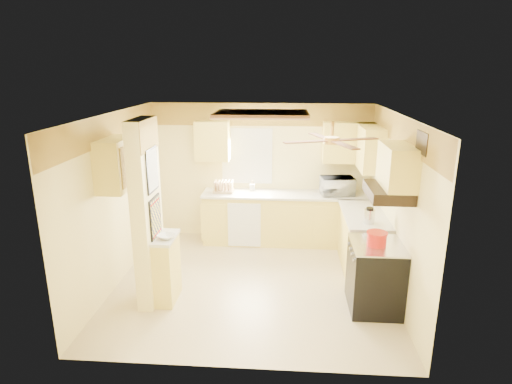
# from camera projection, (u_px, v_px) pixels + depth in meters

# --- Properties ---
(floor) EXTENTS (4.00, 4.00, 0.00)m
(floor) POSITION_uv_depth(u_px,v_px,m) (252.00, 283.00, 6.41)
(floor) COLOR #CFB88F
(floor) RESTS_ON ground
(ceiling) EXTENTS (4.00, 4.00, 0.00)m
(ceiling) POSITION_uv_depth(u_px,v_px,m) (252.00, 115.00, 5.71)
(ceiling) COLOR white
(ceiling) RESTS_ON wall_back
(wall_back) EXTENTS (4.00, 0.00, 4.00)m
(wall_back) POSITION_uv_depth(u_px,v_px,m) (261.00, 172.00, 7.88)
(wall_back) COLOR #FDEA9A
(wall_back) RESTS_ON floor
(wall_front) EXTENTS (4.00, 0.00, 4.00)m
(wall_front) POSITION_uv_depth(u_px,v_px,m) (237.00, 262.00, 4.24)
(wall_front) COLOR #FDEA9A
(wall_front) RESTS_ON floor
(wall_left) EXTENTS (0.00, 3.80, 3.80)m
(wall_left) POSITION_uv_depth(u_px,v_px,m) (115.00, 200.00, 6.20)
(wall_left) COLOR #FDEA9A
(wall_left) RESTS_ON floor
(wall_right) EXTENTS (0.00, 3.80, 3.80)m
(wall_right) POSITION_uv_depth(u_px,v_px,m) (396.00, 207.00, 5.92)
(wall_right) COLOR #FDEA9A
(wall_right) RESTS_ON floor
(wallpaper_border) EXTENTS (4.00, 0.02, 0.40)m
(wallpaper_border) POSITION_uv_depth(u_px,v_px,m) (261.00, 115.00, 7.57)
(wallpaper_border) COLOR gold
(wallpaper_border) RESTS_ON wall_back
(partition_column) EXTENTS (0.20, 0.70, 2.50)m
(partition_column) POSITION_uv_depth(u_px,v_px,m) (147.00, 214.00, 5.63)
(partition_column) COLOR #FDEA9A
(partition_column) RESTS_ON floor
(partition_ledge) EXTENTS (0.25, 0.55, 0.90)m
(partition_ledge) POSITION_uv_depth(u_px,v_px,m) (167.00, 270.00, 5.84)
(partition_ledge) COLOR #F1E066
(partition_ledge) RESTS_ON floor
(ledge_top) EXTENTS (0.28, 0.58, 0.04)m
(ledge_top) POSITION_uv_depth(u_px,v_px,m) (165.00, 238.00, 5.71)
(ledge_top) COLOR silver
(ledge_top) RESTS_ON partition_ledge
(lower_cabinets_back) EXTENTS (3.00, 0.60, 0.90)m
(lower_cabinets_back) POSITION_uv_depth(u_px,v_px,m) (287.00, 219.00, 7.78)
(lower_cabinets_back) COLOR #F1E066
(lower_cabinets_back) RESTS_ON floor
(lower_cabinets_right) EXTENTS (0.60, 1.40, 0.90)m
(lower_cabinets_right) POSITION_uv_depth(u_px,v_px,m) (363.00, 243.00, 6.74)
(lower_cabinets_right) COLOR #F1E066
(lower_cabinets_right) RESTS_ON floor
(countertop_back) EXTENTS (3.04, 0.64, 0.04)m
(countertop_back) POSITION_uv_depth(u_px,v_px,m) (287.00, 195.00, 7.64)
(countertop_back) COLOR silver
(countertop_back) RESTS_ON lower_cabinets_back
(countertop_right) EXTENTS (0.64, 1.44, 0.04)m
(countertop_right) POSITION_uv_depth(u_px,v_px,m) (364.00, 214.00, 6.61)
(countertop_right) COLOR silver
(countertop_right) RESTS_ON lower_cabinets_right
(dishwasher_panel) EXTENTS (0.58, 0.02, 0.80)m
(dishwasher_panel) POSITION_uv_depth(u_px,v_px,m) (244.00, 225.00, 7.54)
(dishwasher_panel) COLOR white
(dishwasher_panel) RESTS_ON lower_cabinets_back
(window) EXTENTS (0.92, 0.02, 1.02)m
(window) POSITION_uv_depth(u_px,v_px,m) (247.00, 156.00, 7.80)
(window) COLOR white
(window) RESTS_ON wall_back
(upper_cab_back_left) EXTENTS (0.60, 0.35, 0.70)m
(upper_cab_back_left) POSITION_uv_depth(u_px,v_px,m) (213.00, 141.00, 7.60)
(upper_cab_back_left) COLOR #F1E066
(upper_cab_back_left) RESTS_ON wall_back
(upper_cab_back_right) EXTENTS (0.90, 0.35, 0.70)m
(upper_cab_back_right) POSITION_uv_depth(u_px,v_px,m) (349.00, 142.00, 7.44)
(upper_cab_back_right) COLOR #F1E066
(upper_cab_back_right) RESTS_ON wall_back
(upper_cab_right) EXTENTS (0.35, 1.00, 0.70)m
(upper_cab_right) POSITION_uv_depth(u_px,v_px,m) (370.00, 148.00, 6.96)
(upper_cab_right) COLOR #F1E066
(upper_cab_right) RESTS_ON wall_right
(upper_cab_left_wall) EXTENTS (0.35, 0.75, 0.70)m
(upper_cab_left_wall) POSITION_uv_depth(u_px,v_px,m) (116.00, 164.00, 5.78)
(upper_cab_left_wall) COLOR #F1E066
(upper_cab_left_wall) RESTS_ON wall_left
(upper_cab_over_stove) EXTENTS (0.35, 0.76, 0.52)m
(upper_cab_over_stove) POSITION_uv_depth(u_px,v_px,m) (397.00, 166.00, 5.21)
(upper_cab_over_stove) COLOR #F1E066
(upper_cab_over_stove) RESTS_ON wall_right
(stove) EXTENTS (0.68, 0.77, 0.92)m
(stove) POSITION_uv_depth(u_px,v_px,m) (375.00, 276.00, 5.64)
(stove) COLOR black
(stove) RESTS_ON floor
(range_hood) EXTENTS (0.50, 0.76, 0.14)m
(range_hood) POSITION_uv_depth(u_px,v_px,m) (388.00, 192.00, 5.31)
(range_hood) COLOR black
(range_hood) RESTS_ON upper_cab_over_stove
(poster_menu) EXTENTS (0.02, 0.42, 0.57)m
(poster_menu) POSITION_uv_depth(u_px,v_px,m) (152.00, 170.00, 5.45)
(poster_menu) COLOR black
(poster_menu) RESTS_ON partition_column
(poster_nashville) EXTENTS (0.02, 0.42, 0.57)m
(poster_nashville) POSITION_uv_depth(u_px,v_px,m) (155.00, 218.00, 5.64)
(poster_nashville) COLOR black
(poster_nashville) RESTS_ON partition_column
(ceiling_light_panel) EXTENTS (1.35, 0.95, 0.06)m
(ceiling_light_panel) POSITION_uv_depth(u_px,v_px,m) (262.00, 114.00, 6.20)
(ceiling_light_panel) COLOR brown
(ceiling_light_panel) RESTS_ON ceiling
(ceiling_fan) EXTENTS (1.15, 1.15, 0.26)m
(ceiling_fan) POSITION_uv_depth(u_px,v_px,m) (332.00, 140.00, 5.03)
(ceiling_fan) COLOR gold
(ceiling_fan) RESTS_ON ceiling
(vent_grate) EXTENTS (0.02, 0.40, 0.25)m
(vent_grate) POSITION_uv_depth(u_px,v_px,m) (422.00, 143.00, 4.77)
(vent_grate) COLOR black
(vent_grate) RESTS_ON wall_right
(microwave) EXTENTS (0.61, 0.46, 0.31)m
(microwave) POSITION_uv_depth(u_px,v_px,m) (337.00, 186.00, 7.53)
(microwave) COLOR white
(microwave) RESTS_ON countertop_back
(bowl) EXTENTS (0.29, 0.29, 0.05)m
(bowl) POSITION_uv_depth(u_px,v_px,m) (166.00, 236.00, 5.63)
(bowl) COLOR white
(bowl) RESTS_ON ledge_top
(dutch_oven) EXTENTS (0.27, 0.27, 0.18)m
(dutch_oven) POSITION_uv_depth(u_px,v_px,m) (377.00, 239.00, 5.46)
(dutch_oven) COLOR red
(dutch_oven) RESTS_ON stove
(kettle) EXTENTS (0.15, 0.15, 0.24)m
(kettle) POSITION_uv_depth(u_px,v_px,m) (369.00, 216.00, 6.15)
(kettle) COLOR silver
(kettle) RESTS_ON countertop_right
(dish_rack) EXTENTS (0.36, 0.27, 0.21)m
(dish_rack) POSITION_uv_depth(u_px,v_px,m) (223.00, 188.00, 7.71)
(dish_rack) COLOR tan
(dish_rack) RESTS_ON countertop_back
(utensil_crock) EXTENTS (0.09, 0.09, 0.19)m
(utensil_crock) POSITION_uv_depth(u_px,v_px,m) (252.00, 187.00, 7.80)
(utensil_crock) COLOR white
(utensil_crock) RESTS_ON countertop_back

